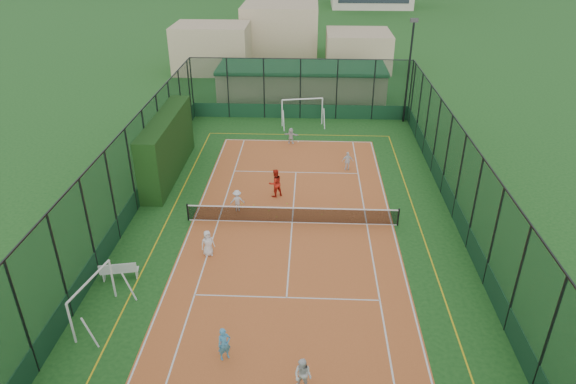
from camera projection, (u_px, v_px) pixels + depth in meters
The scene contains 18 objects.
ground at pixel (292, 223), 28.37m from camera, with size 300.00×300.00×0.00m, color #1A4C1B.
court_slab at pixel (292, 223), 28.37m from camera, with size 11.17×23.97×0.01m, color #B85728.
tennis_net at pixel (292, 214), 28.12m from camera, with size 11.67×0.12×1.06m, color black, non-canonical shape.
perimeter_fence at pixel (292, 182), 27.20m from camera, with size 18.12×34.12×5.00m, color black, non-canonical shape.
floodlight_ne at pixel (408, 72), 40.74m from camera, with size 0.60×0.26×8.25m, color black, non-canonical shape.
clubhouse at pixel (302, 83), 47.05m from camera, with size 15.20×7.20×3.15m, color tan, non-canonical shape.
hedge_left at pixel (167, 146), 32.99m from camera, with size 1.34×8.95×3.91m, color black.
white_bench at pixel (120, 270), 23.74m from camera, with size 1.69×0.47×0.95m, color white, non-canonical shape.
futsal_goal_near at pixel (93, 300), 21.13m from camera, with size 0.87×3.01×1.94m, color white, non-canonical shape.
futsal_goal_far at pixel (302, 112), 41.41m from camera, with size 3.39×0.98×2.19m, color white, non-canonical shape.
child_near_left at pixel (208, 243), 25.31m from camera, with size 0.68×0.44×1.38m, color white.
child_near_mid at pixel (224, 344), 19.26m from camera, with size 0.51×0.34×1.41m, color #489BCD.
child_near_right at pixel (303, 375), 17.94m from camera, with size 0.68×0.53×1.41m, color silver.
child_far_left at pixel (237, 201), 29.25m from camera, with size 0.84×0.48×1.29m, color silver.
child_far_right at pixel (348, 161), 34.06m from camera, with size 0.75×0.31×1.29m, color white.
child_far_back at pixel (291, 136), 38.17m from camera, with size 1.12×0.36×1.21m, color silver.
coach at pixel (275, 183), 30.70m from camera, with size 0.85×0.67×1.76m, color red.
tennis_balls at pixel (284, 208), 29.71m from camera, with size 5.76×1.73×0.07m.
Camera 1 is at (0.89, -24.25, 14.80)m, focal length 32.00 mm.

